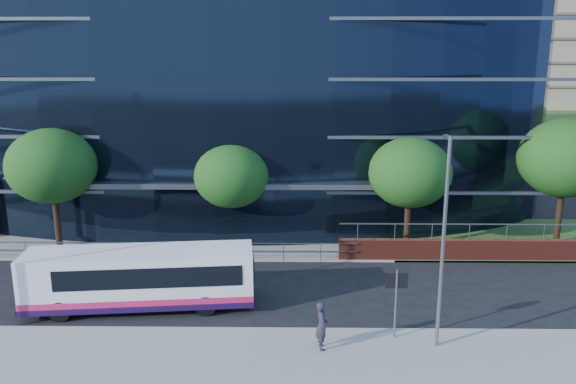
{
  "coord_description": "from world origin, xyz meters",
  "views": [
    {
      "loc": [
        0.61,
        -21.61,
        10.83
      ],
      "look_at": [
        0.23,
        8.0,
        3.65
      ],
      "focal_mm": 35.0,
      "sensor_mm": 36.0,
      "label": 1
    }
  ],
  "objects_px": {
    "tree_far_b": "(232,176)",
    "tree_far_c": "(410,173)",
    "tree_far_d": "(566,158)",
    "street_sign": "(396,289)",
    "city_bus": "(142,278)",
    "pedestrian": "(322,325)",
    "tree_dist_e": "(510,116)",
    "streetlight_east": "(443,237)",
    "tree_far_a": "(52,166)"
  },
  "relations": [
    {
      "from": "street_sign",
      "to": "tree_dist_e",
      "type": "height_order",
      "value": "tree_dist_e"
    },
    {
      "from": "tree_far_b",
      "to": "tree_far_d",
      "type": "bearing_deg",
      "value": 1.51
    },
    {
      "from": "streetlight_east",
      "to": "tree_far_a",
      "type": "bearing_deg",
      "value": 149.54
    },
    {
      "from": "tree_far_d",
      "to": "street_sign",
      "type": "bearing_deg",
      "value": -134.78
    },
    {
      "from": "street_sign",
      "to": "pedestrian",
      "type": "bearing_deg",
      "value": -162.63
    },
    {
      "from": "tree_far_a",
      "to": "city_bus",
      "type": "height_order",
      "value": "tree_far_a"
    },
    {
      "from": "tree_far_b",
      "to": "tree_far_c",
      "type": "relative_size",
      "value": 0.93
    },
    {
      "from": "tree_far_a",
      "to": "tree_far_d",
      "type": "relative_size",
      "value": 0.94
    },
    {
      "from": "tree_far_c",
      "to": "city_bus",
      "type": "xyz_separation_m",
      "value": [
        -13.06,
        -7.79,
        -3.12
      ]
    },
    {
      "from": "street_sign",
      "to": "tree_far_b",
      "type": "height_order",
      "value": "tree_far_b"
    },
    {
      "from": "tree_dist_e",
      "to": "pedestrian",
      "type": "bearing_deg",
      "value": -117.78
    },
    {
      "from": "tree_far_a",
      "to": "city_bus",
      "type": "relative_size",
      "value": 0.69
    },
    {
      "from": "streetlight_east",
      "to": "city_bus",
      "type": "xyz_separation_m",
      "value": [
        -12.06,
        3.38,
        -3.02
      ]
    },
    {
      "from": "tree_far_c",
      "to": "pedestrian",
      "type": "bearing_deg",
      "value": -115.09
    },
    {
      "from": "tree_dist_e",
      "to": "streetlight_east",
      "type": "height_order",
      "value": "streetlight_east"
    },
    {
      "from": "tree_far_b",
      "to": "tree_far_c",
      "type": "distance_m",
      "value": 10.02
    },
    {
      "from": "tree_far_a",
      "to": "pedestrian",
      "type": "xyz_separation_m",
      "value": [
        14.62,
        -11.49,
        -3.78
      ]
    },
    {
      "from": "pedestrian",
      "to": "tree_far_d",
      "type": "bearing_deg",
      "value": -57.32
    },
    {
      "from": "tree_far_b",
      "to": "tree_dist_e",
      "type": "distance_m",
      "value": 40.74
    },
    {
      "from": "tree_far_b",
      "to": "city_bus",
      "type": "bearing_deg",
      "value": -110.23
    },
    {
      "from": "street_sign",
      "to": "tree_far_c",
      "type": "distance_m",
      "value": 11.14
    },
    {
      "from": "street_sign",
      "to": "pedestrian",
      "type": "distance_m",
      "value": 3.2
    },
    {
      "from": "tree_far_b",
      "to": "streetlight_east",
      "type": "xyz_separation_m",
      "value": [
        9.0,
        -11.67,
        0.23
      ]
    },
    {
      "from": "city_bus",
      "to": "tree_far_b",
      "type": "bearing_deg",
      "value": 63.79
    },
    {
      "from": "city_bus",
      "to": "tree_dist_e",
      "type": "bearing_deg",
      "value": 46.25
    },
    {
      "from": "tree_far_b",
      "to": "pedestrian",
      "type": "xyz_separation_m",
      "value": [
        4.62,
        -11.99,
        -3.13
      ]
    },
    {
      "from": "tree_dist_e",
      "to": "streetlight_east",
      "type": "xyz_separation_m",
      "value": [
        -18.0,
        -42.17,
        -0.1
      ]
    },
    {
      "from": "city_bus",
      "to": "pedestrian",
      "type": "distance_m",
      "value": 8.53
    },
    {
      "from": "street_sign",
      "to": "tree_far_a",
      "type": "relative_size",
      "value": 0.4
    },
    {
      "from": "pedestrian",
      "to": "street_sign",
      "type": "bearing_deg",
      "value": -80.93
    },
    {
      "from": "tree_far_c",
      "to": "city_bus",
      "type": "height_order",
      "value": "tree_far_c"
    },
    {
      "from": "tree_far_a",
      "to": "tree_far_b",
      "type": "bearing_deg",
      "value": 2.86
    },
    {
      "from": "tree_dist_e",
      "to": "tree_far_d",
      "type": "bearing_deg",
      "value": -104.93
    },
    {
      "from": "tree_far_c",
      "to": "tree_far_a",
      "type": "bearing_deg",
      "value": 180.0
    },
    {
      "from": "tree_far_b",
      "to": "tree_far_c",
      "type": "bearing_deg",
      "value": -2.86
    },
    {
      "from": "street_sign",
      "to": "streetlight_east",
      "type": "distance_m",
      "value": 2.8
    },
    {
      "from": "tree_far_c",
      "to": "tree_dist_e",
      "type": "distance_m",
      "value": 35.36
    },
    {
      "from": "street_sign",
      "to": "tree_far_d",
      "type": "xyz_separation_m",
      "value": [
        11.5,
        11.59,
        3.04
      ]
    },
    {
      "from": "pedestrian",
      "to": "streetlight_east",
      "type": "bearing_deg",
      "value": -94.2
    },
    {
      "from": "tree_far_a",
      "to": "tree_far_d",
      "type": "height_order",
      "value": "tree_far_d"
    },
    {
      "from": "tree_far_c",
      "to": "street_sign",
      "type": "bearing_deg",
      "value": -103.29
    },
    {
      "from": "pedestrian",
      "to": "tree_dist_e",
      "type": "bearing_deg",
      "value": -36.07
    },
    {
      "from": "streetlight_east",
      "to": "tree_far_c",
      "type": "bearing_deg",
      "value": 84.89
    },
    {
      "from": "tree_far_a",
      "to": "city_bus",
      "type": "distance_m",
      "value": 10.99
    },
    {
      "from": "tree_far_c",
      "to": "tree_dist_e",
      "type": "relative_size",
      "value": 1.0
    },
    {
      "from": "tree_far_d",
      "to": "tree_dist_e",
      "type": "bearing_deg",
      "value": 75.07
    },
    {
      "from": "tree_far_a",
      "to": "tree_far_b",
      "type": "distance_m",
      "value": 10.03
    },
    {
      "from": "tree_far_c",
      "to": "tree_far_d",
      "type": "height_order",
      "value": "tree_far_d"
    },
    {
      "from": "tree_far_a",
      "to": "streetlight_east",
      "type": "height_order",
      "value": "streetlight_east"
    },
    {
      "from": "street_sign",
      "to": "tree_far_d",
      "type": "relative_size",
      "value": 0.38
    }
  ]
}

